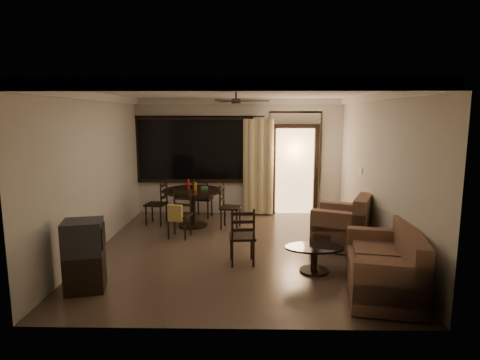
{
  "coord_description": "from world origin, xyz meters",
  "views": [
    {
      "loc": [
        0.2,
        -6.99,
        2.42
      ],
      "look_at": [
        0.06,
        0.2,
        1.24
      ],
      "focal_mm": 30.0,
      "sensor_mm": 36.0,
      "label": 1
    }
  ],
  "objects_px": {
    "sofa": "(387,268)",
    "side_chair": "(242,247)",
    "dining_table": "(193,198)",
    "dining_chair_north": "(203,206)",
    "coffee_table": "(314,255)",
    "dining_chair_west": "(157,212)",
    "armchair": "(345,226)",
    "dining_chair_south": "(179,223)",
    "tv_cabinet": "(84,255)",
    "dining_chair_east": "(230,215)"
  },
  "relations": [
    {
      "from": "sofa",
      "to": "side_chair",
      "type": "distance_m",
      "value": 2.26
    },
    {
      "from": "dining_table",
      "to": "side_chair",
      "type": "distance_m",
      "value": 2.53
    },
    {
      "from": "dining_chair_north",
      "to": "coffee_table",
      "type": "height_order",
      "value": "dining_chair_north"
    },
    {
      "from": "dining_chair_west",
      "to": "side_chair",
      "type": "xyz_separation_m",
      "value": [
        1.94,
        -2.39,
        0.0
      ]
    },
    {
      "from": "dining_chair_north",
      "to": "armchair",
      "type": "bearing_deg",
      "value": 153.31
    },
    {
      "from": "dining_chair_west",
      "to": "dining_chair_south",
      "type": "bearing_deg",
      "value": 44.3
    },
    {
      "from": "dining_chair_north",
      "to": "sofa",
      "type": "height_order",
      "value": "dining_chair_north"
    },
    {
      "from": "dining_chair_north",
      "to": "tv_cabinet",
      "type": "bearing_deg",
      "value": 83.67
    },
    {
      "from": "sofa",
      "to": "dining_chair_east",
      "type": "bearing_deg",
      "value": 137.14
    },
    {
      "from": "dining_chair_north",
      "to": "tv_cabinet",
      "type": "xyz_separation_m",
      "value": [
        -1.19,
        -4.03,
        0.22
      ]
    },
    {
      "from": "dining_table",
      "to": "dining_chair_west",
      "type": "xyz_separation_m",
      "value": [
        -0.83,
        0.15,
        -0.35
      ]
    },
    {
      "from": "dining_chair_west",
      "to": "coffee_table",
      "type": "height_order",
      "value": "dining_chair_west"
    },
    {
      "from": "sofa",
      "to": "dining_chair_south",
      "type": "bearing_deg",
      "value": 154.23
    },
    {
      "from": "dining_chair_north",
      "to": "coffee_table",
      "type": "xyz_separation_m",
      "value": [
        2.1,
        -3.31,
        -0.01
      ]
    },
    {
      "from": "dining_chair_east",
      "to": "tv_cabinet",
      "type": "height_order",
      "value": "tv_cabinet"
    },
    {
      "from": "dining_chair_east",
      "to": "dining_chair_north",
      "type": "xyz_separation_m",
      "value": [
        -0.69,
        0.9,
        0.0
      ]
    },
    {
      "from": "dining_table",
      "to": "tv_cabinet",
      "type": "xyz_separation_m",
      "value": [
        -1.05,
        -3.29,
        -0.14
      ]
    },
    {
      "from": "dining_chair_west",
      "to": "dining_chair_east",
      "type": "relative_size",
      "value": 1.0
    },
    {
      "from": "dining_chair_south",
      "to": "tv_cabinet",
      "type": "xyz_separation_m",
      "value": [
        -0.9,
        -2.44,
        0.2
      ]
    },
    {
      "from": "dining_table",
      "to": "dining_chair_west",
      "type": "height_order",
      "value": "dining_table"
    },
    {
      "from": "tv_cabinet",
      "to": "armchair",
      "type": "height_order",
      "value": "tv_cabinet"
    },
    {
      "from": "dining_chair_west",
      "to": "sofa",
      "type": "xyz_separation_m",
      "value": [
        3.93,
        -3.44,
        0.07
      ]
    },
    {
      "from": "dining_chair_south",
      "to": "coffee_table",
      "type": "relative_size",
      "value": 1.03
    },
    {
      "from": "dining_table",
      "to": "coffee_table",
      "type": "relative_size",
      "value": 1.41
    },
    {
      "from": "dining_chair_west",
      "to": "dining_chair_east",
      "type": "xyz_separation_m",
      "value": [
        1.65,
        -0.29,
        0.0
      ]
    },
    {
      "from": "dining_chair_east",
      "to": "dining_chair_south",
      "type": "distance_m",
      "value": 1.2
    },
    {
      "from": "coffee_table",
      "to": "side_chair",
      "type": "bearing_deg",
      "value": 164.1
    },
    {
      "from": "dining_table",
      "to": "dining_chair_north",
      "type": "bearing_deg",
      "value": 79.71
    },
    {
      "from": "sofa",
      "to": "dining_table",
      "type": "bearing_deg",
      "value": 144.48
    },
    {
      "from": "dining_chair_west",
      "to": "tv_cabinet",
      "type": "distance_m",
      "value": 3.45
    },
    {
      "from": "armchair",
      "to": "coffee_table",
      "type": "bearing_deg",
      "value": -99.02
    },
    {
      "from": "dining_table",
      "to": "side_chair",
      "type": "relative_size",
      "value": 1.35
    },
    {
      "from": "dining_chair_east",
      "to": "coffee_table",
      "type": "distance_m",
      "value": 2.8
    },
    {
      "from": "dining_chair_south",
      "to": "dining_chair_north",
      "type": "height_order",
      "value": "same"
    },
    {
      "from": "dining_chair_east",
      "to": "dining_chair_south",
      "type": "height_order",
      "value": "same"
    },
    {
      "from": "sofa",
      "to": "armchair",
      "type": "distance_m",
      "value": 1.92
    },
    {
      "from": "dining_chair_south",
      "to": "sofa",
      "type": "xyz_separation_m",
      "value": [
        3.26,
        -2.45,
        0.05
      ]
    },
    {
      "from": "dining_chair_west",
      "to": "dining_chair_south",
      "type": "height_order",
      "value": "same"
    },
    {
      "from": "dining_table",
      "to": "side_chair",
      "type": "xyz_separation_m",
      "value": [
        1.11,
        -2.24,
        -0.35
      ]
    },
    {
      "from": "dining_chair_east",
      "to": "dining_chair_north",
      "type": "bearing_deg",
      "value": 47.51
    },
    {
      "from": "dining_chair_east",
      "to": "tv_cabinet",
      "type": "xyz_separation_m",
      "value": [
        -1.87,
        -3.14,
        0.22
      ]
    },
    {
      "from": "tv_cabinet",
      "to": "armchair",
      "type": "relative_size",
      "value": 0.8
    },
    {
      "from": "sofa",
      "to": "coffee_table",
      "type": "bearing_deg",
      "value": 151.26
    },
    {
      "from": "dining_chair_west",
      "to": "dining_chair_east",
      "type": "distance_m",
      "value": 1.67
    },
    {
      "from": "tv_cabinet",
      "to": "side_chair",
      "type": "distance_m",
      "value": 2.41
    },
    {
      "from": "coffee_table",
      "to": "side_chair",
      "type": "relative_size",
      "value": 0.96
    },
    {
      "from": "dining_chair_south",
      "to": "tv_cabinet",
      "type": "bearing_deg",
      "value": -100.18
    },
    {
      "from": "dining_chair_north",
      "to": "side_chair",
      "type": "distance_m",
      "value": 3.15
    },
    {
      "from": "dining_chair_east",
      "to": "dining_chair_south",
      "type": "xyz_separation_m",
      "value": [
        -0.97,
        -0.7,
        0.02
      ]
    },
    {
      "from": "tv_cabinet",
      "to": "dining_chair_north",
      "type": "bearing_deg",
      "value": 59.78
    }
  ]
}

